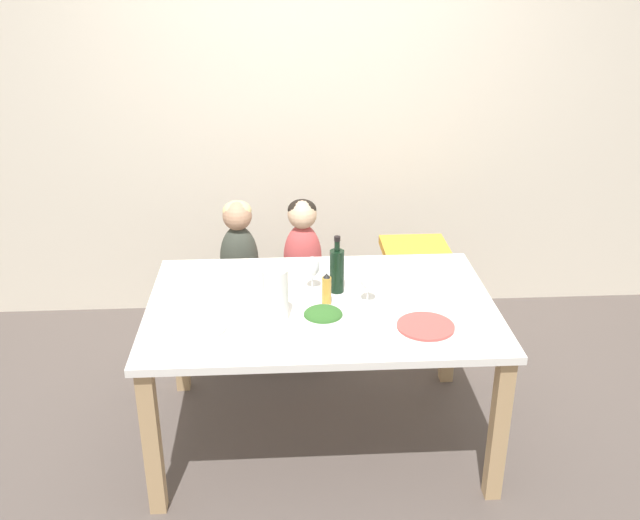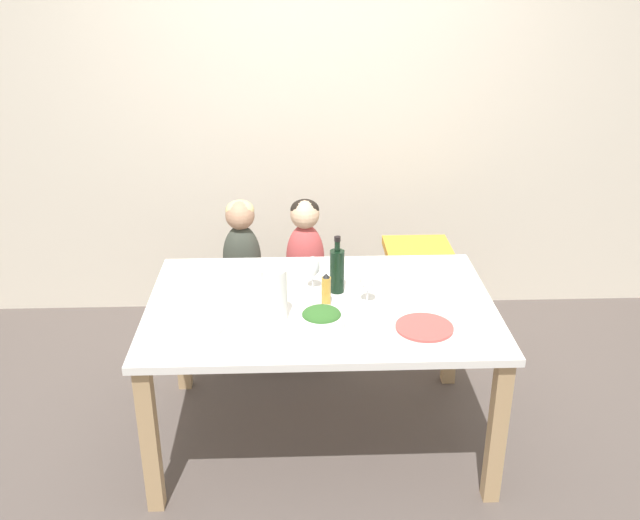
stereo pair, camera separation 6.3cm
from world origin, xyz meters
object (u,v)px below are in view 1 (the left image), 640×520
(salad_bowl_large, at_px, (323,320))
(dinner_plate_back_right, at_px, (417,276))
(person_child_left, at_px, (239,245))
(dinner_plate_front_right, at_px, (426,326))
(person_child_center, at_px, (302,243))
(chair_far_center, at_px, (303,299))
(wine_glass_far, at_px, (312,267))
(wine_glass_near, at_px, (368,280))
(chair_right_highchair, at_px, (413,269))
(dinner_plate_front_left, at_px, (198,327))
(dinner_plate_back_left, at_px, (235,275))
(paper_towel_roll, at_px, (275,295))
(chair_far_left, at_px, (241,301))
(wine_bottle, at_px, (337,269))

(salad_bowl_large, relative_size, dinner_plate_back_right, 0.79)
(salad_bowl_large, bearing_deg, dinner_plate_back_right, 45.45)
(person_child_left, xyz_separation_m, dinner_plate_front_right, (0.85, -1.04, 0.03))
(person_child_left, height_order, person_child_center, same)
(chair_far_center, distance_m, person_child_center, 0.35)
(person_child_left, xyz_separation_m, wine_glass_far, (0.38, -0.64, 0.14))
(wine_glass_near, bearing_deg, chair_right_highchair, 65.01)
(dinner_plate_front_left, bearing_deg, chair_right_highchair, 41.25)
(salad_bowl_large, bearing_deg, person_child_left, 111.54)
(dinner_plate_front_right, bearing_deg, dinner_plate_back_left, 146.09)
(chair_far_center, bearing_deg, dinner_plate_front_right, -64.58)
(dinner_plate_front_right, bearing_deg, chair_far_center, 115.42)
(paper_towel_roll, distance_m, dinner_plate_front_left, 0.36)
(paper_towel_roll, relative_size, wine_glass_far, 1.41)
(dinner_plate_back_right, bearing_deg, dinner_plate_back_left, 176.24)
(person_child_left, relative_size, wine_glass_far, 3.19)
(person_child_left, bearing_deg, paper_towel_roll, -77.33)
(wine_glass_far, relative_size, dinner_plate_back_left, 0.68)
(dinner_plate_back_right, height_order, dinner_plate_front_right, same)
(salad_bowl_large, relative_size, dinner_plate_back_left, 0.79)
(person_child_left, distance_m, person_child_center, 0.36)
(paper_towel_roll, relative_size, dinner_plate_back_right, 0.96)
(chair_far_left, bearing_deg, dinner_plate_back_right, -30.31)
(wine_glass_near, height_order, wine_glass_far, same)
(person_child_center, bearing_deg, dinner_plate_front_left, -116.14)
(chair_far_left, distance_m, wine_bottle, 0.97)
(person_child_center, bearing_deg, salad_bowl_large, -87.17)
(wine_glass_near, distance_m, dinner_plate_back_left, 0.71)
(chair_far_center, xyz_separation_m, chair_right_highchair, (0.64, 0.00, 0.18))
(chair_far_left, distance_m, wine_glass_far, 0.89)
(wine_glass_far, distance_m, dinner_plate_front_left, 0.63)
(person_child_center, distance_m, wine_glass_near, 0.85)
(wine_glass_near, bearing_deg, dinner_plate_back_right, 43.24)
(dinner_plate_back_left, xyz_separation_m, dinner_plate_back_right, (0.90, -0.06, 0.00))
(person_child_center, distance_m, wine_glass_far, 0.65)
(salad_bowl_large, xyz_separation_m, dinner_plate_back_right, (0.50, 0.51, -0.04))
(wine_bottle, xyz_separation_m, dinner_plate_front_right, (0.35, -0.37, -0.11))
(paper_towel_roll, distance_m, dinner_plate_back_right, 0.81)
(wine_bottle, bearing_deg, dinner_plate_front_left, -152.82)
(chair_right_highchair, distance_m, person_child_center, 0.66)
(person_child_left, bearing_deg, dinner_plate_front_right, -50.70)
(dinner_plate_front_left, distance_m, dinner_plate_back_right, 1.13)
(dinner_plate_front_left, bearing_deg, person_child_left, 82.69)
(paper_towel_roll, distance_m, dinner_plate_back_left, 0.51)
(wine_bottle, height_order, salad_bowl_large, wine_bottle)
(dinner_plate_front_right, bearing_deg, paper_towel_roll, 169.84)
(dinner_plate_front_right, bearing_deg, chair_right_highchair, 82.02)
(chair_far_center, height_order, chair_right_highchair, chair_right_highchair)
(chair_far_left, relative_size, chair_far_center, 1.00)
(person_child_left, bearing_deg, person_child_center, 0.00)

